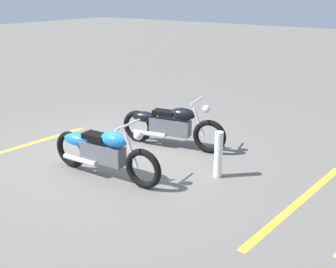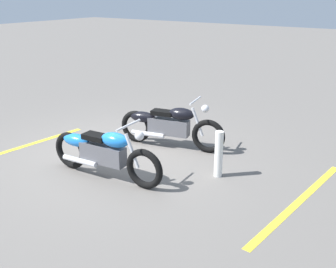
% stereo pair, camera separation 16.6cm
% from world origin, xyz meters
% --- Properties ---
extents(ground_plane, '(60.00, 60.00, 0.00)m').
position_xyz_m(ground_plane, '(0.00, 0.00, 0.00)').
color(ground_plane, '#66605B').
extents(motorcycle_bright_foreground, '(2.23, 0.62, 1.04)m').
position_xyz_m(motorcycle_bright_foreground, '(0.53, -0.91, 0.46)').
color(motorcycle_bright_foreground, black).
rests_on(motorcycle_bright_foreground, ground).
extents(motorcycle_dark_foreground, '(2.20, 0.76, 1.04)m').
position_xyz_m(motorcycle_dark_foreground, '(0.63, 0.88, 0.46)').
color(motorcycle_dark_foreground, black).
rests_on(motorcycle_dark_foreground, ground).
extents(bollard_post, '(0.14, 0.14, 0.81)m').
position_xyz_m(bollard_post, '(2.12, 0.22, 0.40)').
color(bollard_post, white).
rests_on(bollard_post, ground).
extents(parking_stripe_near, '(0.43, 3.20, 0.01)m').
position_xyz_m(parking_stripe_near, '(-1.80, -0.99, 0.00)').
color(parking_stripe_near, yellow).
rests_on(parking_stripe_near, ground).
extents(parking_stripe_mid, '(0.43, 3.20, 0.01)m').
position_xyz_m(parking_stripe_mid, '(3.55, 0.14, 0.00)').
color(parking_stripe_mid, yellow).
rests_on(parking_stripe_mid, ground).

